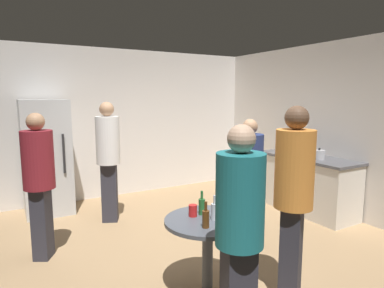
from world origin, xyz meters
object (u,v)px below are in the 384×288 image
Objects in this scene: kettle at (319,155)px; foreground_table at (208,230)px; beer_bottle_amber at (231,208)px; beer_bottle_green at (202,206)px; wine_bottle_on_counter at (297,148)px; beer_bottle_clear at (215,211)px; person_in_maroon_shirt at (39,175)px; plastic_cup_red at (193,211)px; person_in_orange_shirt at (294,189)px; beer_bottle_brown at (206,218)px; person_in_navy_shirt at (249,172)px; person_in_teal_shirt at (240,224)px; person_in_white_shirt at (108,152)px; refrigerator at (46,157)px.

kettle is 0.30× the size of foreground_table.
beer_bottle_green is at bearing 137.85° from beer_bottle_amber.
wine_bottle_on_counter is 2.89m from beer_bottle_clear.
wine_bottle_on_counter is at bearing 30.67° from beer_bottle_amber.
kettle is 0.15× the size of person_in_maroon_shirt.
plastic_cup_red is 0.94m from person_in_orange_shirt.
person_in_maroon_shirt is (-3.84, 0.63, 0.01)m from kettle.
person_in_navy_shirt is (1.15, 0.84, 0.10)m from beer_bottle_brown.
foreground_table is 0.82m from person_in_teal_shirt.
plastic_cup_red is (-0.30, 0.18, -0.03)m from beer_bottle_amber.
beer_bottle_brown is at bearing -26.24° from person_in_navy_shirt.
beer_bottle_clear is at bearing -151.26° from wine_bottle_on_counter.
kettle is 1.06× the size of beer_bottle_clear.
person_in_maroon_shirt is at bearing 129.33° from beer_bottle_clear.
beer_bottle_amber is 0.13× the size of person_in_orange_shirt.
person_in_white_shirt is at bearing 12.77° from person_in_teal_shirt.
kettle is 0.15× the size of person_in_teal_shirt.
wine_bottle_on_counter is 2.93m from plastic_cup_red.
wine_bottle_on_counter is at bearing 28.74° from beer_bottle_clear.
refrigerator is 3.43m from beer_bottle_amber.
wine_bottle_on_counter reaches higher than plastic_cup_red.
person_in_white_shirt is at bearing 94.64° from plastic_cup_red.
person_in_maroon_shirt reaches higher than kettle.
beer_bottle_clear is at bearing 31.77° from person_in_white_shirt.
person_in_orange_shirt reaches higher than plastic_cup_red.
refrigerator is at bearing 108.58° from beer_bottle_green.
wine_bottle_on_counter reaches higher than foreground_table.
foreground_table is 3.48× the size of beer_bottle_amber.
kettle reaches higher than beer_bottle_green.
person_in_maroon_shirt reaches higher than person_in_teal_shirt.
person_in_maroon_shirt is at bearing -83.01° from person_in_navy_shirt.
person_in_maroon_shirt reaches higher than foreground_table.
beer_bottle_amber is at bearing -12.93° from foreground_table.
wine_bottle_on_counter is 1.35× the size of beer_bottle_clear.
kettle is 2.72m from beer_bottle_clear.
refrigerator is at bearing 153.13° from wine_bottle_on_counter.
beer_bottle_clear reaches higher than plastic_cup_red.
plastic_cup_red is (-0.10, -0.00, -0.03)m from beer_bottle_green.
person_in_teal_shirt reaches higher than kettle.
person_in_maroon_shirt is (-0.26, -1.61, 0.08)m from refrigerator.
beer_bottle_green is (0.02, 0.13, 0.19)m from foreground_table.
person_in_white_shirt is at bearing -49.11° from refrigerator.
beer_bottle_brown is 0.15× the size of person_in_navy_shirt.
beer_bottle_green is (-2.57, -0.78, -0.15)m from kettle.
beer_bottle_amber is at bearing -31.39° from plastic_cup_red.
person_in_white_shirt is (-0.87, 2.74, -0.00)m from person_in_orange_shirt.
plastic_cup_red is 1.85m from person_in_maroon_shirt.
person_in_maroon_shirt is at bearing 129.76° from plastic_cup_red.
wine_bottle_on_counter is 0.20× the size of person_in_navy_shirt.
refrigerator reaches higher than plastic_cup_red.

